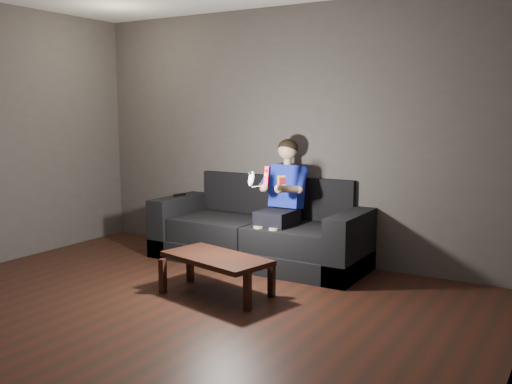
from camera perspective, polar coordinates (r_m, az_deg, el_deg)
The scene contains 9 objects.
floor at distance 4.43m, azimuth -12.38°, elevation -13.34°, with size 5.00×5.00×0.00m, color black.
back_wall at distance 6.18m, azimuth 3.34°, elevation 5.78°, with size 5.00×0.04×2.70m, color #3E3935.
right_wall at distance 3.01m, azimuth 24.02°, elevation 2.51°, with size 0.04×5.00×2.70m, color #3E3935.
sofa at distance 6.13m, azimuth 0.65°, elevation -4.20°, with size 2.32×1.00×0.90m.
child at distance 5.86m, azimuth 2.60°, elevation -0.01°, with size 0.50×0.61×1.22m.
wii_remote_red at distance 5.38m, azimuth 1.11°, elevation 1.59°, with size 0.05×0.07×0.19m.
nunchuk_white at distance 5.48m, azimuth -0.47°, elevation 1.35°, with size 0.08×0.10×0.16m.
wii_remote_black at distance 6.57m, azimuth -7.62°, elevation -0.27°, with size 0.06×0.16×0.03m.
coffee_table at distance 5.01m, azimuth -3.99°, elevation -6.91°, with size 1.05×0.69×0.35m.
Camera 1 is at (2.85, -2.97, 1.61)m, focal length 40.00 mm.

